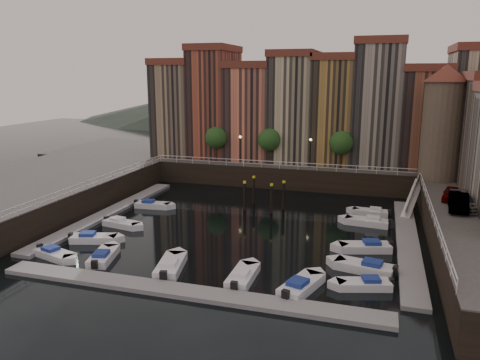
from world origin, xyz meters
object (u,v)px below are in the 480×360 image
(boat_left_2, at_px, (121,223))
(car_c, at_px, (463,203))
(mooring_pilings, at_px, (263,195))
(boat_left_0, at_px, (54,254))
(corner_tower, at_px, (442,121))
(car_a, at_px, (451,195))
(boat_left_1, at_px, (93,238))
(gangway, at_px, (413,196))
(car_b, at_px, (458,203))

(boat_left_2, bearing_deg, car_c, 20.75)
(mooring_pilings, relative_size, boat_left_0, 1.06)
(corner_tower, bearing_deg, mooring_pilings, -157.13)
(boat_left_2, distance_m, car_c, 34.14)
(mooring_pilings, bearing_deg, boat_left_2, -139.39)
(corner_tower, bearing_deg, boat_left_2, -149.39)
(car_c, bearing_deg, boat_left_0, -159.59)
(car_a, distance_m, car_c, 3.22)
(corner_tower, bearing_deg, boat_left_1, -143.56)
(car_a, bearing_deg, boat_left_1, -145.73)
(corner_tower, distance_m, car_a, 11.91)
(car_c, bearing_deg, mooring_pilings, 163.46)
(gangway, height_order, boat_left_1, gangway)
(gangway, height_order, boat_left_0, gangway)
(corner_tower, xyz_separation_m, car_a, (0.39, -9.96, -6.52))
(mooring_pilings, distance_m, boat_left_1, 20.29)
(car_b, bearing_deg, car_a, 97.53)
(corner_tower, distance_m, boat_left_2, 38.93)
(gangway, distance_m, boat_left_2, 33.00)
(gangway, relative_size, boat_left_0, 1.87)
(boat_left_1, distance_m, car_b, 34.82)
(corner_tower, xyz_separation_m, boat_left_0, (-33.45, -28.47, -9.86))
(boat_left_1, height_order, car_c, car_c)
(boat_left_0, relative_size, car_b, 0.92)
(boat_left_2, height_order, car_a, car_a)
(gangway, xyz_separation_m, mooring_pilings, (-16.88, -3.84, -0.27))
(car_a, bearing_deg, boat_left_0, -140.19)
(boat_left_1, bearing_deg, car_c, 1.59)
(corner_tower, height_order, boat_left_2, corner_tower)
(gangway, xyz_separation_m, boat_left_0, (-30.55, -23.97, -1.58))
(boat_left_0, distance_m, boat_left_1, 4.52)
(corner_tower, bearing_deg, gangway, -122.80)
(boat_left_0, bearing_deg, mooring_pilings, 72.11)
(mooring_pilings, xyz_separation_m, car_b, (20.31, -5.42, 2.15))
(gangway, distance_m, boat_left_0, 38.87)
(boat_left_0, xyz_separation_m, car_a, (33.84, 18.51, 3.34))
(mooring_pilings, relative_size, boat_left_2, 1.06)
(boat_left_1, xyz_separation_m, boat_left_2, (0.15, 4.86, -0.01))
(gangway, bearing_deg, corner_tower, 57.20)
(corner_tower, bearing_deg, car_a, -87.79)
(mooring_pilings, distance_m, boat_left_0, 24.37)
(car_b, bearing_deg, boat_left_0, -151.25)
(mooring_pilings, bearing_deg, car_c, -12.94)
(mooring_pilings, relative_size, car_a, 1.19)
(boat_left_0, relative_size, car_a, 1.12)
(boat_left_0, relative_size, boat_left_1, 0.95)
(gangway, distance_m, car_a, 6.61)
(car_b, bearing_deg, boat_left_1, -157.39)
(gangway, height_order, car_b, car_b)
(mooring_pilings, bearing_deg, car_b, -14.95)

